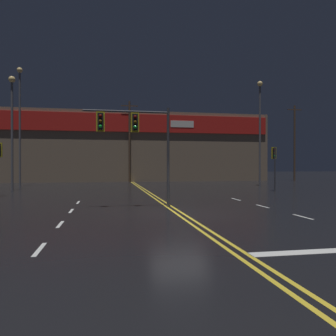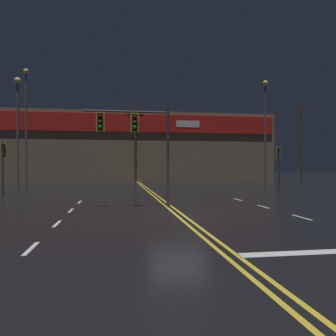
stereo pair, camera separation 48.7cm
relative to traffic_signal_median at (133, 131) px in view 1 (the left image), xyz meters
The scene contains 9 objects.
ground_plane 4.95m from the traffic_signal_median, 52.86° to the right, with size 200.00×200.00×0.00m, color black.
road_markings 6.07m from the traffic_signal_median, 53.55° to the right, with size 14.31×60.00×0.01m.
traffic_signal_median is the anchor object (origin of this frame).
traffic_signal_corner_northeast 15.27m from the traffic_signal_median, 35.23° to the left, with size 0.42×0.36×3.70m.
streetlight_median_approach 22.12m from the traffic_signal_median, 117.84° to the left, with size 0.56×0.56×12.23m.
streetlight_far_left 16.77m from the traffic_signal_median, 124.56° to the left, with size 0.56×0.56×9.86m.
streetlight_far_right 21.30m from the traffic_signal_median, 46.98° to the left, with size 0.56×0.56×10.99m.
building_backdrop 31.84m from the traffic_signal_median, 86.65° to the left, with size 38.54×10.23×9.43m.
utility_pole_row 26.56m from the traffic_signal_median, 86.99° to the left, with size 46.08×0.26×12.87m.
Camera 1 is at (-3.11, -14.08, 2.11)m, focal length 35.00 mm.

